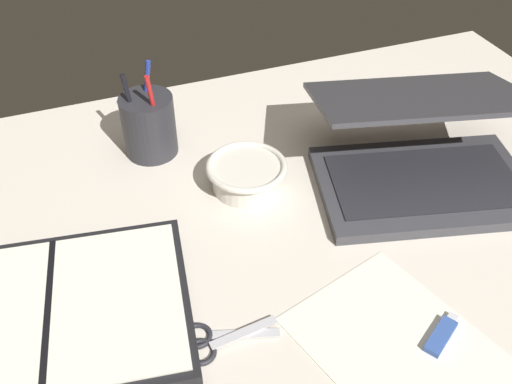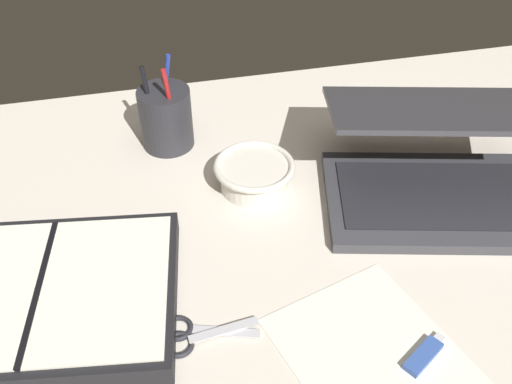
{
  "view_description": "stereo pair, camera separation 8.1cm",
  "coord_description": "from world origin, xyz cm",
  "px_view_note": "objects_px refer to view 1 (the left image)",
  "views": [
    {
      "loc": [
        -24.13,
        -52.64,
        62.7
      ],
      "look_at": [
        -2.5,
        5.23,
        9.0
      ],
      "focal_mm": 40.0,
      "sensor_mm": 36.0,
      "label": 1
    },
    {
      "loc": [
        -16.41,
        -54.96,
        62.7
      ],
      "look_at": [
        -2.5,
        5.23,
        9.0
      ],
      "focal_mm": 40.0,
      "sensor_mm": 36.0,
      "label": 2
    }
  ],
  "objects_px": {
    "pen_cup": "(149,125)",
    "bowl": "(247,174)",
    "scissors": "(210,341)",
    "laptop": "(422,154)",
    "planner": "(51,319)"
  },
  "relations": [
    {
      "from": "scissors",
      "to": "bowl",
      "type": "bearing_deg",
      "value": 67.1
    },
    {
      "from": "pen_cup",
      "to": "bowl",
      "type": "bearing_deg",
      "value": -50.54
    },
    {
      "from": "laptop",
      "to": "scissors",
      "type": "xyz_separation_m",
      "value": [
        -0.42,
        -0.19,
        -0.05
      ]
    },
    {
      "from": "bowl",
      "to": "pen_cup",
      "type": "relative_size",
      "value": 0.81
    },
    {
      "from": "laptop",
      "to": "bowl",
      "type": "relative_size",
      "value": 3.05
    },
    {
      "from": "bowl",
      "to": "planner",
      "type": "distance_m",
      "value": 0.37
    },
    {
      "from": "pen_cup",
      "to": "planner",
      "type": "relative_size",
      "value": 0.43
    },
    {
      "from": "bowl",
      "to": "planner",
      "type": "relative_size",
      "value": 0.34
    },
    {
      "from": "pen_cup",
      "to": "scissors",
      "type": "distance_m",
      "value": 0.42
    },
    {
      "from": "laptop",
      "to": "planner",
      "type": "xyz_separation_m",
      "value": [
        -0.6,
        -0.1,
        -0.03
      ]
    },
    {
      "from": "pen_cup",
      "to": "planner",
      "type": "xyz_separation_m",
      "value": [
        -0.2,
        -0.32,
        -0.04
      ]
    },
    {
      "from": "laptop",
      "to": "pen_cup",
      "type": "distance_m",
      "value": 0.46
    },
    {
      "from": "laptop",
      "to": "planner",
      "type": "height_order",
      "value": "laptop"
    },
    {
      "from": "bowl",
      "to": "pen_cup",
      "type": "height_order",
      "value": "pen_cup"
    },
    {
      "from": "bowl",
      "to": "pen_cup",
      "type": "distance_m",
      "value": 0.2
    }
  ]
}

